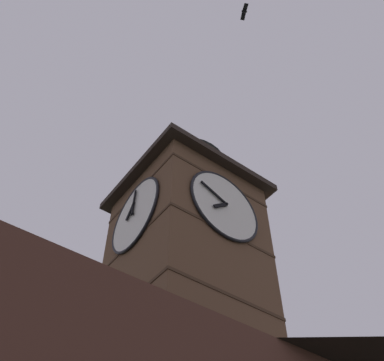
# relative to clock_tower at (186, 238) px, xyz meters

# --- Properties ---
(clock_tower) EXTENTS (4.71, 4.71, 9.25)m
(clock_tower) POSITION_rel_clock_tower_xyz_m (0.00, 0.00, 0.00)
(clock_tower) COLOR brown
(clock_tower) RESTS_ON building_main
(flying_bird_high) EXTENTS (0.48, 0.73, 0.14)m
(flying_bird_high) POSITION_rel_clock_tower_xyz_m (0.54, 4.74, 8.97)
(flying_bird_high) COLOR black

